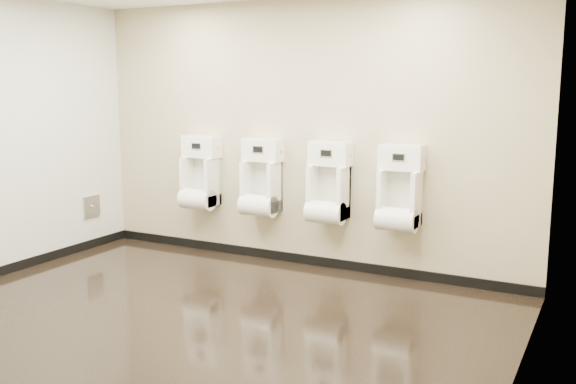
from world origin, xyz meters
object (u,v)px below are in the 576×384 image
urinal_1 (261,183)px  urinal_3 (399,195)px  urinal_2 (328,189)px  urinal_0 (200,178)px  access_panel (92,206)px

urinal_1 → urinal_3: same height
urinal_2 → urinal_3: same height
urinal_2 → urinal_0: bearing=180.0°
urinal_3 → urinal_0: bearing=180.0°
urinal_2 → urinal_3: size_ratio=1.00×
urinal_3 → urinal_2: bearing=180.0°
access_panel → urinal_3: 3.66m
access_panel → urinal_3: size_ratio=0.31×
urinal_1 → urinal_2: (0.79, 0.00, 0.00)m
urinal_0 → access_panel: bearing=-162.4°
urinal_0 → urinal_3: 2.34m
urinal_0 → urinal_3: bearing=0.0°
access_panel → urinal_0: bearing=17.6°
urinal_0 → urinal_1: same height
urinal_1 → urinal_2: 0.79m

